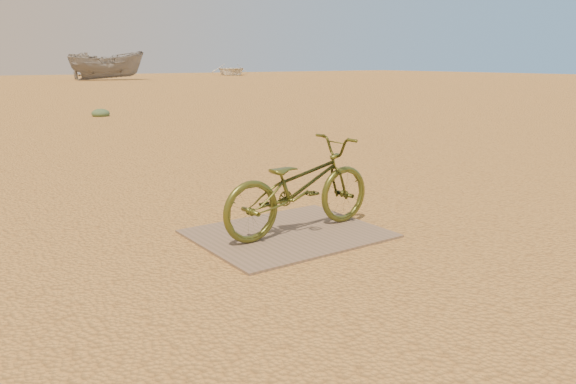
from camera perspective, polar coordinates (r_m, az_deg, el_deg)
ground at (r=5.33m, az=-3.22°, el=-3.85°), size 120.00×120.00×0.00m
plywood_board at (r=5.17m, az=0.00°, el=-4.26°), size 1.64×1.33×0.02m
bicycle at (r=5.10m, az=1.17°, el=0.60°), size 1.65×0.63×0.85m
boat_mid_right at (r=47.34m, az=-17.90°, el=12.13°), size 6.05×2.97×2.25m
boat_far_right at (r=60.03m, az=-5.81°, el=12.27°), size 5.85×6.66×1.15m
kale_b at (r=16.98m, az=-18.48°, el=7.31°), size 0.50×0.50×0.28m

